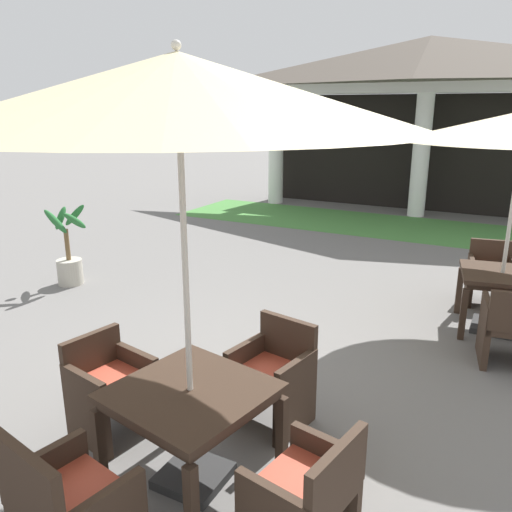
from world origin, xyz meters
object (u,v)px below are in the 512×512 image
at_px(patio_chair_near_foreground_east, 306,495).
at_px(patio_chair_near_foreground_north, 273,376).
at_px(patio_chair_mid_left_north, 490,276).
at_px(potted_palm_left_edge, 69,258).
at_px(patio_table_near_foreground, 191,401).
at_px(patio_chair_near_foreground_south, 69,510).
at_px(patio_chair_near_foreground_west, 110,387).
at_px(patio_table_mid_left, 502,280).
at_px(patio_umbrella_near_foreground, 178,94).
at_px(patio_chair_mid_left_south, 510,328).

xyz_separation_m(patio_chair_near_foreground_east, patio_chair_near_foreground_north, (-0.77, 1.13, 0.02)).
xyz_separation_m(patio_chair_near_foreground_north, patio_chair_mid_left_north, (1.44, 3.88, -0.02)).
bearing_deg(potted_palm_left_edge, patio_chair_mid_left_north, 20.26).
xyz_separation_m(patio_table_near_foreground, patio_chair_near_foreground_south, (-0.18, -0.95, -0.22)).
xyz_separation_m(patio_chair_near_foreground_north, patio_chair_near_foreground_west, (-1.12, -0.77, -0.01)).
xyz_separation_m(patio_chair_near_foreground_west, patio_table_mid_left, (2.72, 3.74, 0.23)).
bearing_deg(patio_chair_near_foreground_south, patio_table_mid_left, 78.81).
bearing_deg(patio_chair_mid_left_north, patio_umbrella_near_foreground, 61.67).
distance_m(patio_chair_near_foreground_north, patio_chair_mid_left_south, 2.71).
bearing_deg(patio_chair_mid_left_north, patio_chair_mid_left_south, 90.00).
relative_size(patio_chair_near_foreground_east, patio_chair_near_foreground_south, 0.87).
bearing_deg(patio_table_near_foreground, patio_table_mid_left, 65.57).
relative_size(patio_umbrella_near_foreground, potted_palm_left_edge, 2.39).
xyz_separation_m(patio_table_mid_left, patio_chair_mid_left_south, (0.16, -0.91, -0.22)).
distance_m(patio_chair_mid_left_south, potted_palm_left_edge, 6.07).
distance_m(patio_umbrella_near_foreground, patio_table_mid_left, 4.77).
relative_size(patio_table_near_foreground, patio_umbrella_near_foreground, 0.38).
relative_size(patio_chair_near_foreground_north, patio_chair_near_foreground_west, 1.07).
height_order(patio_umbrella_near_foreground, patio_chair_near_foreground_south, patio_umbrella_near_foreground).
bearing_deg(patio_chair_near_foreground_south, patio_chair_near_foreground_west, 134.70).
bearing_deg(patio_chair_near_foreground_west, patio_table_near_foreground, 90.00).
height_order(patio_umbrella_near_foreground, patio_chair_mid_left_north, patio_umbrella_near_foreground).
height_order(patio_table_near_foreground, patio_chair_mid_left_south, patio_chair_mid_left_south).
bearing_deg(patio_table_mid_left, patio_chair_mid_left_south, -80.26).
bearing_deg(potted_palm_left_edge, patio_chair_near_foreground_south, -42.80).
bearing_deg(patio_chair_mid_left_south, potted_palm_left_edge, 173.17).
xyz_separation_m(patio_chair_near_foreground_west, potted_palm_left_edge, (-3.18, 2.52, 0.00)).
relative_size(patio_chair_near_foreground_south, patio_chair_mid_left_north, 1.10).
height_order(patio_umbrella_near_foreground, patio_chair_mid_left_south, patio_umbrella_near_foreground).
height_order(patio_table_mid_left, patio_chair_mid_left_north, patio_chair_mid_left_north).
bearing_deg(patio_table_near_foreground, patio_umbrella_near_foreground, -63.43).
relative_size(patio_table_near_foreground, patio_chair_near_foreground_west, 1.39).
relative_size(patio_umbrella_near_foreground, patio_chair_near_foreground_north, 3.38).
relative_size(patio_chair_near_foreground_east, patio_chair_mid_left_south, 0.93).
distance_m(patio_chair_near_foreground_east, patio_chair_mid_left_south, 3.34).
relative_size(patio_chair_near_foreground_south, patio_chair_mid_left_south, 1.07).
xyz_separation_m(patio_table_near_foreground, patio_table_mid_left, (1.78, 3.92, -0.02)).
bearing_deg(patio_table_mid_left, patio_chair_near_foreground_north, -118.32).
height_order(patio_table_near_foreground, potted_palm_left_edge, potted_palm_left_edge).
height_order(patio_table_near_foreground, patio_table_mid_left, patio_table_near_foreground).
relative_size(patio_table_near_foreground, patio_chair_near_foreground_south, 1.22).
distance_m(patio_umbrella_near_foreground, patio_chair_mid_left_north, 5.59).
height_order(patio_umbrella_near_foreground, potted_palm_left_edge, patio_umbrella_near_foreground).
bearing_deg(patio_chair_near_foreground_north, patio_chair_near_foreground_south, 90.00).
distance_m(patio_table_near_foreground, patio_chair_near_foreground_south, 1.00).
bearing_deg(patio_table_mid_left, patio_chair_near_foreground_west, -126.08).
relative_size(patio_chair_near_foreground_west, patio_table_mid_left, 0.79).
distance_m(patio_chair_mid_left_north, patio_chair_mid_left_south, 1.84).
relative_size(patio_chair_near_foreground_south, potted_palm_left_edge, 0.75).
bearing_deg(patio_chair_near_foreground_south, potted_palm_left_edge, 147.92).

